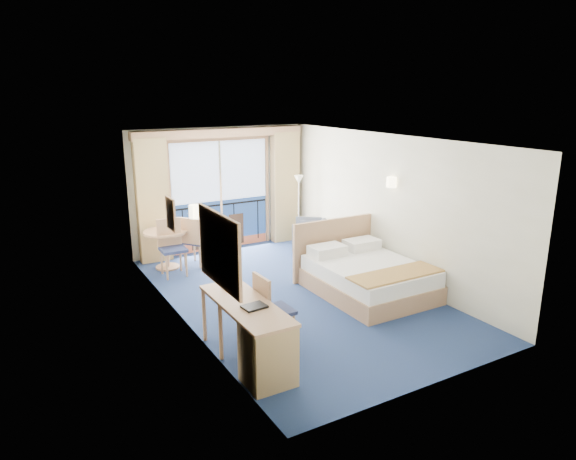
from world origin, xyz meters
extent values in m
plane|color=navy|center=(0.00, 0.00, 0.00)|extent=(6.50, 6.50, 0.00)
cube|color=beige|center=(0.00, 3.26, 1.35)|extent=(4.00, 0.02, 2.70)
cube|color=beige|center=(0.00, -3.26, 1.35)|extent=(4.00, 0.02, 2.70)
cube|color=beige|center=(-2.01, 0.00, 1.35)|extent=(0.02, 6.50, 2.70)
cube|color=beige|center=(2.01, 0.00, 1.35)|extent=(0.02, 6.50, 2.70)
cube|color=white|center=(0.00, 0.00, 2.71)|extent=(4.00, 6.50, 0.02)
cube|color=navy|center=(0.00, 3.22, 0.56)|extent=(2.20, 0.02, 1.08)
cube|color=#BDD1F9|center=(0.00, 3.22, 1.76)|extent=(2.20, 0.02, 1.32)
cube|color=#98492F|center=(0.00, 3.22, 0.10)|extent=(2.20, 0.02, 0.20)
cube|color=black|center=(0.00, 3.22, 1.00)|extent=(2.20, 0.02, 0.04)
cube|color=tan|center=(0.00, 3.21, 2.46)|extent=(2.36, 0.03, 0.12)
cube|color=tan|center=(-1.15, 3.21, 1.20)|extent=(0.06, 0.03, 2.40)
cube|color=tan|center=(1.15, 3.21, 1.20)|extent=(0.06, 0.03, 2.40)
cube|color=silver|center=(0.00, 3.21, 1.20)|extent=(0.05, 0.02, 2.40)
cube|color=#372419|center=(0.35, 3.21, 0.40)|extent=(0.35, 0.02, 0.70)
cube|color=#372419|center=(-0.55, 3.21, 0.40)|extent=(0.35, 0.02, 0.70)
cube|color=#372419|center=(-0.05, 3.21, 0.30)|extent=(0.30, 0.02, 0.45)
cube|color=black|center=(-0.90, 3.22, 0.55)|extent=(0.02, 0.01, 0.90)
cube|color=black|center=(-0.30, 3.22, 0.55)|extent=(0.03, 0.01, 0.90)
cube|color=black|center=(0.30, 3.22, 0.55)|extent=(0.03, 0.01, 0.90)
cube|color=black|center=(0.90, 3.22, 0.55)|extent=(0.02, 0.01, 0.90)
cube|color=tan|center=(-1.55, 3.07, 1.28)|extent=(0.65, 0.22, 2.55)
cube|color=tan|center=(1.55, 3.07, 1.28)|extent=(0.65, 0.22, 2.55)
cube|color=tan|center=(0.00, 3.10, 2.58)|extent=(3.80, 0.25, 0.18)
cube|color=tan|center=(-1.98, -1.50, 1.55)|extent=(0.04, 1.25, 0.95)
cube|color=#B5BEC8|center=(-1.95, -1.50, 1.55)|extent=(0.01, 1.12, 0.82)
cube|color=tan|center=(-1.98, 0.45, 1.60)|extent=(0.03, 0.42, 0.52)
cube|color=gray|center=(-1.96, 0.45, 1.60)|extent=(0.01, 0.34, 0.44)
cylinder|color=#FFE9B2|center=(-1.94, -0.60, 1.85)|extent=(0.18, 0.18, 0.18)
cylinder|color=#FFE9B2|center=(1.94, -0.15, 1.85)|extent=(0.18, 0.18, 0.18)
cube|color=tan|center=(1.16, -0.60, 0.15)|extent=(1.64, 2.05, 0.31)
cube|color=white|center=(1.16, -0.60, 0.44)|extent=(1.58, 1.99, 0.26)
cube|color=#B48A46|center=(1.16, -1.26, 0.58)|extent=(1.62, 0.56, 0.03)
cube|color=white|center=(0.77, 0.14, 0.66)|extent=(0.64, 0.41, 0.18)
cube|color=white|center=(1.55, 0.14, 0.66)|extent=(0.64, 0.41, 0.18)
cube|color=tan|center=(1.16, 0.48, 0.56)|extent=(1.80, 0.06, 1.13)
cube|color=#9D8053|center=(1.75, 0.87, 0.31)|extent=(0.47, 0.44, 0.61)
cube|color=silver|center=(1.75, 0.88, 0.65)|extent=(0.21, 0.19, 0.08)
imported|color=#4B535C|center=(1.62, 2.04, 0.36)|extent=(1.08, 1.08, 0.71)
cylinder|color=silver|center=(1.59, 2.52, 0.02)|extent=(0.22, 0.22, 0.03)
cylinder|color=silver|center=(1.59, 2.52, 0.77)|extent=(0.02, 0.02, 1.53)
cone|color=silver|center=(1.59, 2.52, 1.53)|extent=(0.20, 0.20, 0.18)
cube|color=tan|center=(-1.69, -1.62, 0.80)|extent=(0.60, 1.76, 0.04)
cube|color=#9D8053|center=(-1.69, -2.23, 0.39)|extent=(0.57, 0.53, 0.78)
cylinder|color=tan|center=(-1.96, -1.41, 0.39)|extent=(0.05, 0.05, 0.78)
cylinder|color=tan|center=(-1.42, -1.41, 0.39)|extent=(0.05, 0.05, 0.78)
cylinder|color=tan|center=(-1.96, -0.80, 0.39)|extent=(0.05, 0.05, 0.78)
cylinder|color=tan|center=(-1.42, -0.80, 0.39)|extent=(0.05, 0.05, 0.78)
cube|color=#21294E|center=(-1.13, -1.40, 0.51)|extent=(0.47, 0.47, 0.05)
cube|color=tan|center=(-1.35, -1.40, 0.79)|extent=(0.06, 0.45, 0.54)
cylinder|color=tan|center=(-0.94, -1.58, 0.24)|extent=(0.04, 0.04, 0.48)
cylinder|color=tan|center=(-0.96, -1.21, 0.24)|extent=(0.04, 0.04, 0.48)
cylinder|color=tan|center=(-1.31, -1.59, 0.24)|extent=(0.04, 0.04, 0.48)
cylinder|color=tan|center=(-1.32, -1.22, 0.24)|extent=(0.04, 0.04, 0.48)
cube|color=black|center=(-1.65, -1.80, 0.84)|extent=(0.31, 0.25, 0.03)
cylinder|color=silver|center=(-1.69, -0.96, 0.85)|extent=(0.13, 0.13, 0.02)
cylinder|color=silver|center=(-1.69, -0.96, 1.06)|extent=(0.02, 0.02, 0.42)
cone|color=silver|center=(-1.69, -0.96, 1.27)|extent=(0.12, 0.12, 0.11)
cylinder|color=tan|center=(-1.49, 2.51, 0.75)|extent=(0.86, 0.86, 0.04)
cylinder|color=tan|center=(-1.49, 2.51, 0.38)|extent=(0.09, 0.09, 0.75)
cylinder|color=tan|center=(-1.49, 2.51, 0.02)|extent=(0.47, 0.47, 0.03)
cube|color=#21294E|center=(-0.89, 2.40, 0.49)|extent=(0.61, 0.61, 0.05)
cube|color=tan|center=(-1.06, 2.28, 0.76)|extent=(0.30, 0.37, 0.52)
cylinder|color=tan|center=(-0.64, 2.37, 0.23)|extent=(0.04, 0.04, 0.47)
cylinder|color=tan|center=(-0.86, 2.65, 0.23)|extent=(0.04, 0.04, 0.47)
cylinder|color=tan|center=(-0.93, 2.16, 0.23)|extent=(0.04, 0.04, 0.47)
cylinder|color=tan|center=(-1.14, 2.44, 0.23)|extent=(0.04, 0.04, 0.47)
cube|color=#21294E|center=(-1.50, 2.01, 0.52)|extent=(0.48, 0.48, 0.06)
cube|color=tan|center=(-1.50, 2.24, 0.81)|extent=(0.47, 0.06, 0.55)
cylinder|color=tan|center=(-1.70, 1.83, 0.25)|extent=(0.04, 0.04, 0.50)
cylinder|color=tan|center=(-1.32, 1.82, 0.25)|extent=(0.04, 0.04, 0.50)
cylinder|color=tan|center=(-1.69, 2.21, 0.25)|extent=(0.04, 0.04, 0.50)
cylinder|color=tan|center=(-1.31, 2.20, 0.25)|extent=(0.04, 0.04, 0.50)
camera|label=1|loc=(-4.24, -7.17, 3.46)|focal=32.00mm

